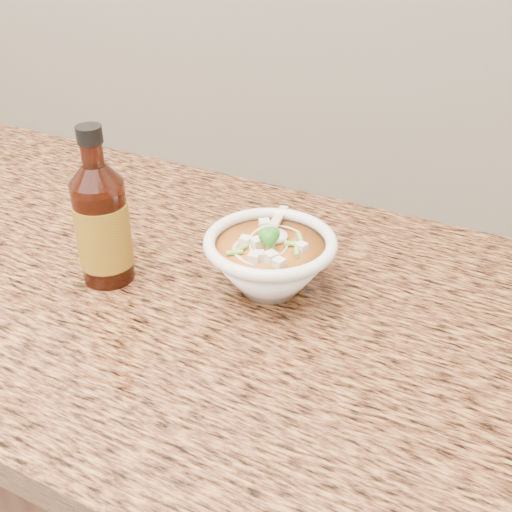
% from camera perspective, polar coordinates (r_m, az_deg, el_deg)
% --- Properties ---
extents(cabinet, '(4.00, 0.65, 0.86)m').
position_cam_1_polar(cabinet, '(1.30, -15.16, -16.15)').
color(cabinet, '#351910').
rests_on(cabinet, ground).
extents(counter_slab, '(4.00, 0.68, 0.04)m').
position_cam_1_polar(counter_slab, '(1.02, -18.66, 1.18)').
color(counter_slab, '#9C6B39').
rests_on(counter_slab, cabinet).
extents(soup_bowl, '(0.17, 0.19, 0.09)m').
position_cam_1_polar(soup_bowl, '(0.81, 1.23, -0.58)').
color(soup_bowl, white).
rests_on(soup_bowl, counter_slab).
extents(hot_sauce_bottle, '(0.08, 0.08, 0.21)m').
position_cam_1_polar(hot_sauce_bottle, '(0.83, -13.50, 2.71)').
color(hot_sauce_bottle, '#401308').
rests_on(hot_sauce_bottle, counter_slab).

